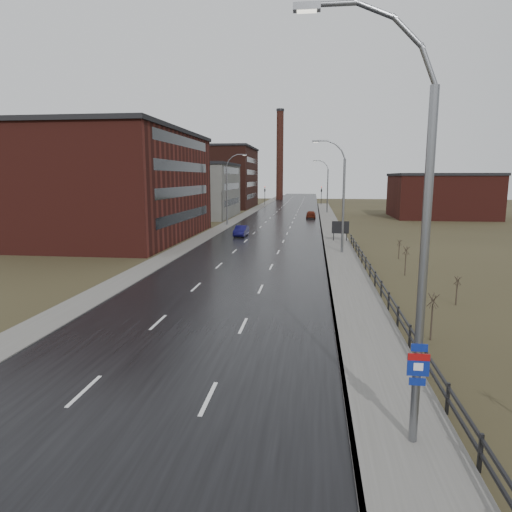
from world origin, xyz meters
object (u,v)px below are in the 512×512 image
(billboard, at_px, (340,228))
(car_near, at_px, (241,231))
(car_far, at_px, (311,215))
(streetlight_main, at_px, (413,239))

(billboard, relative_size, car_near, 0.60)
(car_far, bearing_deg, streetlight_main, 92.53)
(streetlight_main, bearing_deg, car_near, 104.51)
(car_near, relative_size, car_far, 0.93)
(streetlight_main, distance_m, car_far, 74.52)
(car_near, height_order, car_far, car_far)
(streetlight_main, relative_size, car_near, 2.87)
(billboard, relative_size, car_far, 0.56)
(billboard, bearing_deg, streetlight_main, -90.84)
(car_near, bearing_deg, car_far, 73.71)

